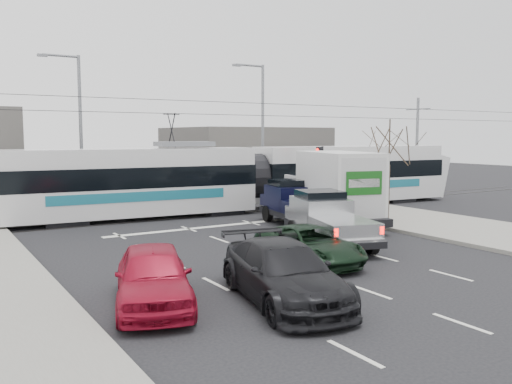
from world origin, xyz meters
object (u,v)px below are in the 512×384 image
navy_pickup (294,203)px  green_car (309,245)px  tram (253,177)px  street_lamp_near (260,124)px  red_car (153,276)px  bare_tree (389,147)px  traffic_signal (320,165)px  street_lamp_far (77,122)px  silver_pickup (326,218)px  dark_car (283,273)px  box_truck (333,189)px

navy_pickup → green_car: size_ratio=1.18×
tram → navy_pickup: bearing=-94.1°
street_lamp_near → red_car: 23.58m
bare_tree → green_car: (-8.66, -4.87, -3.16)m
bare_tree → green_car: bare_tree is taller
traffic_signal → green_car: traffic_signal is taller
tram → bare_tree: bearing=-59.0°
traffic_signal → navy_pickup: 4.19m
street_lamp_far → red_car: (-3.11, -19.99, -4.33)m
street_lamp_near → silver_pickup: street_lamp_near is taller
tram → navy_pickup: tram is taller
red_car → dark_car: bearing=-6.8°
street_lamp_near → street_lamp_far: same height
box_truck → street_lamp_far: bearing=139.8°
bare_tree → box_truck: size_ratio=0.66×
box_truck → red_car: (-12.05, -7.34, -0.98)m
traffic_signal → tram: bearing=126.6°
silver_pickup → red_car: (-8.83, -3.89, -0.25)m
tram → box_truck: 6.41m
street_lamp_far → tram: 10.85m
street_lamp_far → red_car: 20.69m
silver_pickup → street_lamp_far: bearing=126.7°
bare_tree → navy_pickup: bare_tree is taller
box_truck → dark_car: box_truck is taller
red_car → tram: bearing=69.0°
bare_tree → dark_car: size_ratio=0.93×
street_lamp_near → navy_pickup: (-4.09, -9.55, -4.05)m
traffic_signal → green_car: bearing=-130.4°
box_truck → silver_pickup: bearing=-118.4°
tram → red_car: (-11.38, -13.71, -1.15)m
silver_pickup → red_car: bearing=-139.1°
street_lamp_near → dark_car: 23.04m
street_lamp_far → red_car: bearing=-98.9°
green_car → navy_pickup: bearing=60.5°
silver_pickup → box_truck: box_truck is taller
street_lamp_far → dark_car: (-0.08, -21.44, -4.33)m
box_truck → green_car: bearing=-120.9°
silver_pickup → street_lamp_near: bearing=84.9°
tram → green_car: 13.20m
navy_pickup → tram: bearing=91.2°
street_lamp_near → dark_car: bearing=-120.8°
bare_tree → traffic_signal: bearing=105.8°
bare_tree → traffic_signal: bare_tree is taller
red_car → green_car: bearing=33.3°
tram → dark_car: bearing=-113.8°
bare_tree → silver_pickup: bearing=-156.8°
silver_pickup → bare_tree: bearing=40.4°
bare_tree → navy_pickup: 5.51m
street_lamp_near → tram: bearing=-127.1°
street_lamp_near → green_car: bearing=-117.1°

